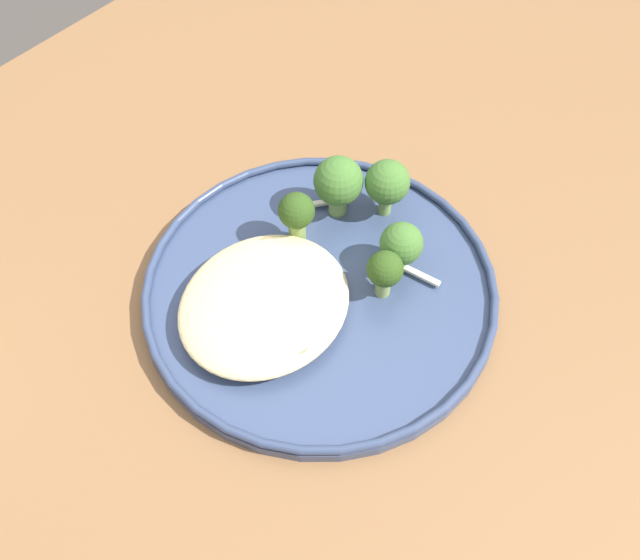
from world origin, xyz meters
The scene contains 17 objects.
ground centered at (0.00, 0.00, 0.00)m, with size 6.00×6.00×0.00m, color #47423D.
wooden_dining_table centered at (0.00, 0.00, 0.66)m, with size 1.40×1.00×0.74m.
dinner_plate centered at (0.05, -0.04, 0.75)m, with size 0.29×0.29×0.02m.
noodle_bed centered at (0.09, -0.06, 0.76)m, with size 0.14×0.13×0.03m.
seared_scallop_left_edge centered at (0.09, -0.08, 0.76)m, with size 0.03×0.03×0.01m.
seared_scallop_half_hidden centered at (0.09, -0.05, 0.76)m, with size 0.03×0.03×0.01m.
seared_scallop_rear_pale centered at (0.08, -0.03, 0.76)m, with size 0.03×0.03×0.01m.
seared_scallop_on_noodles centered at (0.05, -0.07, 0.76)m, with size 0.03×0.03×0.01m.
seared_scallop_center_golden centered at (0.11, -0.02, 0.76)m, with size 0.02×0.02×0.02m.
seared_scallop_tiny_bay centered at (0.05, -0.09, 0.76)m, with size 0.03×0.03×0.02m.
broccoli_floret_near_rim centered at (-0.05, -0.05, 0.79)m, with size 0.04×0.04×0.06m.
broccoli_floret_small_sprig centered at (0.02, -0.09, 0.78)m, with size 0.03×0.03×0.05m.
broccoli_floret_rear_charred centered at (-0.01, -0.01, 0.78)m, with size 0.04×0.04×0.05m.
broccoli_floret_split_head centered at (0.02, 0.00, 0.78)m, with size 0.03×0.03×0.05m.
broccoli_floret_center_pile centered at (-0.03, -0.08, 0.79)m, with size 0.04×0.04×0.06m.
onion_sliver_long_sliver centered at (-0.03, -0.09, 0.75)m, with size 0.04×0.01×0.00m, color silver.
onion_sliver_short_strip centered at (-0.01, 0.01, 0.75)m, with size 0.04×0.01×0.00m, color silver.
Camera 1 is at (0.29, 0.16, 1.21)m, focal length 38.40 mm.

